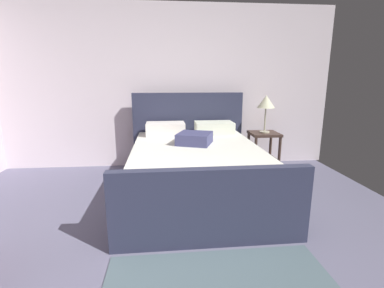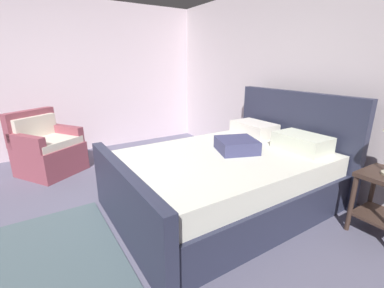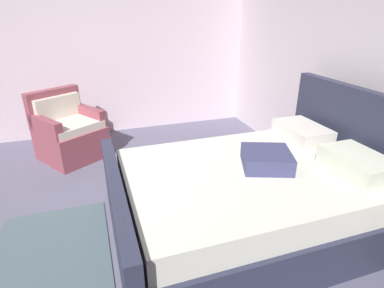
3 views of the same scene
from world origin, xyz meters
name	(u,v)px [view 2 (image 2 of 3)]	position (x,y,z in m)	size (l,w,h in m)	color
ground_plane	(49,244)	(0.00, 0.00, -0.01)	(5.26, 6.10, 0.02)	slate
wall_back	(291,83)	(0.00, 3.11, 1.29)	(5.38, 0.12, 2.57)	silver
wall_side_left	(20,80)	(-2.69, 0.00, 1.29)	(0.12, 6.22, 2.57)	silver
bed	(229,176)	(0.32, 1.80, 0.35)	(1.74, 2.34, 1.21)	#2B2F45
armchair	(47,149)	(-1.81, 0.18, 0.35)	(1.00, 1.00, 0.90)	#904350
area_rug	(61,262)	(0.32, 0.06, 0.01)	(1.65, 0.92, 0.01)	#4B5D64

